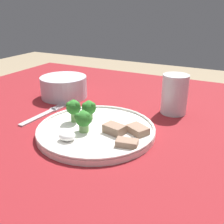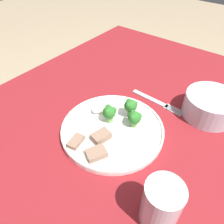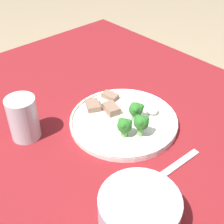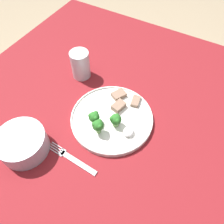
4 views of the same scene
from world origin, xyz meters
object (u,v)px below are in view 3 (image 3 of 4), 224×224
(dinner_plate, at_px, (124,121))
(fork, at_px, (171,169))
(cream_bowl, at_px, (139,212))
(drinking_glass, at_px, (24,120))

(dinner_plate, height_order, fork, dinner_plate)
(dinner_plate, height_order, cream_bowl, cream_bowl)
(dinner_plate, xyz_separation_m, drinking_glass, (0.12, 0.20, 0.04))
(drinking_glass, bearing_deg, dinner_plate, -121.41)
(fork, bearing_deg, drinking_glass, 29.45)
(dinner_plate, distance_m, fork, 0.18)
(fork, height_order, cream_bowl, cream_bowl)
(cream_bowl, relative_size, drinking_glass, 1.36)
(cream_bowl, height_order, drinking_glass, drinking_glass)
(dinner_plate, distance_m, drinking_glass, 0.24)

